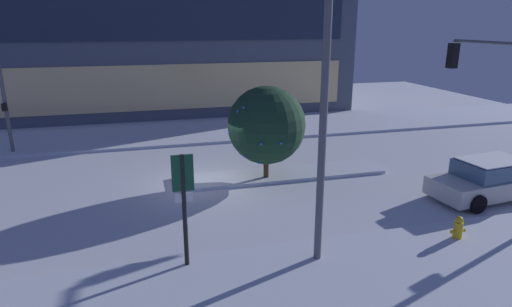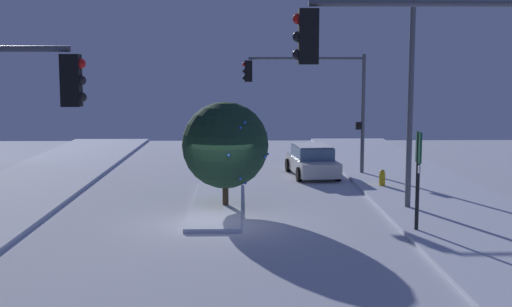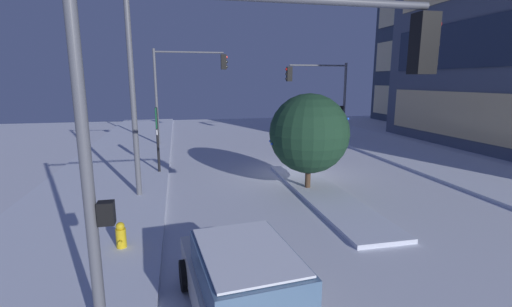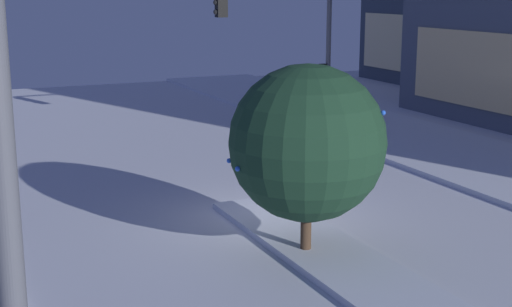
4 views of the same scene
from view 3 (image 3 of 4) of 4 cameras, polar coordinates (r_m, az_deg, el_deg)
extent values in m
plane|color=silver|center=(16.88, 6.30, -3.54)|extent=(52.00, 52.00, 0.00)
cube|color=silver|center=(16.32, -23.11, -4.69)|extent=(52.00, 5.20, 0.14)
cube|color=silver|center=(21.09, 28.59, -1.66)|extent=(52.00, 5.20, 0.14)
cube|color=silver|center=(14.16, 10.55, -6.35)|extent=(9.00, 1.80, 0.14)
cube|color=#384251|center=(41.76, 28.46, 13.76)|extent=(13.03, 8.83, 13.92)
cube|color=#F9E09E|center=(39.01, 22.79, 7.65)|extent=(11.73, 0.10, 3.09)
cube|color=#F9E09E|center=(39.05, 23.33, 14.44)|extent=(11.73, 0.10, 3.09)
cube|color=#F9E09E|center=(39.63, 23.90, 21.13)|extent=(11.73, 0.10, 3.09)
cube|color=silver|center=(6.91, -1.49, -22.27)|extent=(4.71, 2.26, 0.66)
cube|color=slate|center=(6.59, -1.52, -17.85)|extent=(2.61, 1.87, 0.60)
cube|color=white|center=(6.43, -1.54, -15.25)|extent=(2.42, 1.74, 0.04)
cylinder|color=black|center=(8.48, 1.62, -16.94)|extent=(0.68, 0.28, 0.66)
cylinder|color=black|center=(8.12, -11.21, -18.55)|extent=(0.68, 0.28, 0.66)
cylinder|color=#565960|center=(24.90, -15.66, 8.47)|extent=(0.18, 0.18, 6.43)
cylinder|color=#565960|center=(24.92, -10.62, 15.64)|extent=(0.12, 4.55, 0.12)
cube|color=black|center=(25.07, -5.20, 14.38)|extent=(0.32, 0.36, 1.00)
sphere|color=red|center=(25.12, -4.77, 15.12)|extent=(0.20, 0.20, 0.20)
sphere|color=black|center=(25.10, -4.76, 14.39)|extent=(0.20, 0.20, 0.20)
sphere|color=black|center=(25.08, -4.75, 13.66)|extent=(0.20, 0.20, 0.20)
cylinder|color=#565960|center=(27.02, 13.94, 7.91)|extent=(0.18, 0.18, 5.63)
cylinder|color=#565960|center=(26.13, 9.93, 13.71)|extent=(0.12, 4.23, 0.12)
cube|color=black|center=(25.39, 5.35, 12.54)|extent=(0.32, 0.36, 1.00)
sphere|color=red|center=(25.34, 4.94, 13.27)|extent=(0.20, 0.20, 0.20)
sphere|color=black|center=(25.34, 4.93, 12.55)|extent=(0.20, 0.20, 0.20)
sphere|color=black|center=(25.33, 4.92, 11.83)|extent=(0.20, 0.20, 0.20)
cube|color=black|center=(26.95, 13.47, 7.04)|extent=(0.20, 0.24, 0.36)
cylinder|color=#565960|center=(5.85, -25.34, -4.26)|extent=(0.18, 0.18, 5.78)
cube|color=black|center=(6.89, 25.24, 15.57)|extent=(0.32, 0.36, 1.00)
sphere|color=red|center=(7.04, 26.77, 17.97)|extent=(0.20, 0.20, 0.20)
sphere|color=black|center=(7.00, 26.52, 15.38)|extent=(0.20, 0.20, 0.20)
sphere|color=black|center=(6.98, 26.28, 12.77)|extent=(0.20, 0.20, 0.20)
cube|color=black|center=(5.95, -22.84, -8.77)|extent=(0.20, 0.24, 0.36)
cylinder|color=#565960|center=(13.69, -19.17, 9.50)|extent=(0.20, 0.20, 8.07)
cylinder|color=gold|center=(10.11, -20.74, -12.88)|extent=(0.26, 0.26, 0.64)
sphere|color=gold|center=(9.96, -20.90, -10.83)|extent=(0.22, 0.22, 0.22)
cylinder|color=gold|center=(10.26, -20.61, -12.31)|extent=(0.12, 0.10, 0.10)
cylinder|color=gold|center=(9.93, -20.90, -13.14)|extent=(0.12, 0.10, 0.10)
cylinder|color=black|center=(17.31, -15.44, 1.86)|extent=(0.12, 0.12, 3.17)
cube|color=#144C2D|center=(17.17, -15.63, 5.52)|extent=(0.55, 0.07, 0.95)
cube|color=white|center=(17.24, -15.52, 3.36)|extent=(0.44, 0.06, 0.24)
cylinder|color=#473323|center=(14.57, 8.28, -3.99)|extent=(0.22, 0.22, 1.00)
sphere|color=#193823|center=(14.19, 8.50, 3.18)|extent=(3.14, 3.14, 3.14)
sphere|color=blue|center=(14.90, 4.54, 7.14)|extent=(0.10, 0.10, 0.10)
sphere|color=blue|center=(14.68, 4.97, -1.67)|extent=(0.10, 0.10, 0.10)
sphere|color=blue|center=(15.63, 5.91, 3.36)|extent=(0.10, 0.10, 0.10)
sphere|color=blue|center=(14.40, 2.29, 1.99)|extent=(0.10, 0.10, 0.10)
sphere|color=blue|center=(15.14, 4.87, 6.61)|extent=(0.10, 0.10, 0.10)
sphere|color=blue|center=(15.17, 5.04, -0.27)|extent=(0.10, 0.10, 0.10)
sphere|color=blue|center=(13.93, 14.50, 5.40)|extent=(0.10, 0.10, 0.10)
sphere|color=blue|center=(13.67, 2.54, 1.53)|extent=(0.10, 0.10, 0.10)
camera|label=1|loc=(21.34, -46.01, 13.29)|focal=30.72mm
camera|label=2|loc=(37.37, -5.75, 12.50)|focal=46.82mm
camera|label=4|loc=(2.14, -85.72, 28.52)|focal=51.21mm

